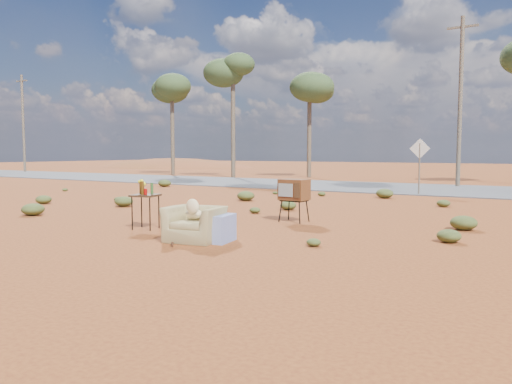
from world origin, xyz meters
The scene contains 14 objects.
ground centered at (0.00, 0.00, 0.00)m, with size 140.00×140.00×0.00m, color #944B1D.
highway centered at (0.00, 15.00, 0.02)m, with size 140.00×7.00×0.04m, color #565659.
dirt_mound centered at (-30.00, 34.00, 0.00)m, with size 26.00×18.00×2.00m, color brown.
armchair centered at (0.48, -0.52, 0.41)m, with size 1.25×0.94×0.87m.
tv_unit centered at (0.81, 2.72, 0.76)m, with size 0.66×0.54×1.02m.
side_table centered at (-1.47, 0.06, 0.78)m, with size 0.65×0.65×1.06m.
rusty_bar centered at (-0.10, -0.61, 0.02)m, with size 0.05×0.05×1.69m, color #492713.
road_sign centered at (1.50, 12.00, 1.50)m, with size 0.78×0.06×2.19m.
eucalyptus_far_left centered at (-18.00, 20.00, 5.94)m, with size 3.20×3.20×7.10m.
eucalyptus_left centered at (-12.00, 19.00, 6.92)m, with size 3.20×3.20×8.10m.
eucalyptus_near_left centered at (-8.00, 22.00, 5.45)m, with size 3.20×3.20×6.60m.
utility_pole_west centered at (-32.00, 17.50, 4.15)m, with size 1.40×0.20×8.00m.
utility_pole_center centered at (2.00, 17.50, 4.15)m, with size 1.40×0.20×8.00m.
scrub_patch centered at (-0.82, 4.41, 0.14)m, with size 17.49×8.07×0.33m.
Camera 1 is at (6.23, -7.85, 1.67)m, focal length 35.00 mm.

